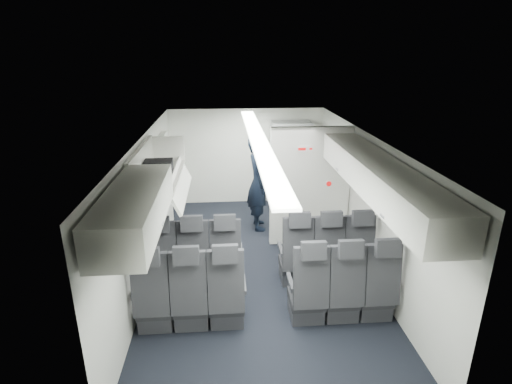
{
  "coord_description": "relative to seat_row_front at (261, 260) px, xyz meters",
  "views": [
    {
      "loc": [
        -0.49,
        -5.74,
        3.35
      ],
      "look_at": [
        0.0,
        0.4,
        1.15
      ],
      "focal_mm": 28.0,
      "sensor_mm": 36.0,
      "label": 1
    }
  ],
  "objects": [
    {
      "name": "cabin_shell",
      "position": [
        0.0,
        0.53,
        0.72
      ],
      "size": [
        3.41,
        6.01,
        2.16
      ],
      "color": "black",
      "rests_on": "ground"
    },
    {
      "name": "seat_row_front",
      "position": [
        0.0,
        0.0,
        0.0
      ],
      "size": [
        3.33,
        0.56,
        1.24
      ],
      "color": "black",
      "rests_on": "cabin_shell"
    },
    {
      "name": "seat_row_mid",
      "position": [
        0.0,
        -0.9,
        0.0
      ],
      "size": [
        3.33,
        0.56,
        1.24
      ],
      "color": "black",
      "rests_on": "cabin_shell"
    },
    {
      "name": "overhead_bin_left_rear",
      "position": [
        -1.4,
        -1.47,
        1.46
      ],
      "size": [
        0.53,
        1.8,
        0.4
      ],
      "color": "white",
      "rests_on": "cabin_shell"
    },
    {
      "name": "overhead_bin_left_front_open",
      "position": [
        -1.44,
        0.28,
        1.33
      ],
      "size": [
        0.64,
        1.7,
        0.72
      ],
      "color": "#9E9E93",
      "rests_on": "cabin_shell"
    },
    {
      "name": "overhead_bin_right_rear",
      "position": [
        1.4,
        -1.47,
        1.46
      ],
      "size": [
        0.53,
        1.8,
        0.4
      ],
      "color": "white",
      "rests_on": "cabin_shell"
    },
    {
      "name": "overhead_bin_right_front",
      "position": [
        1.4,
        0.28,
        1.46
      ],
      "size": [
        0.53,
        1.7,
        0.4
      ],
      "color": "white",
      "rests_on": "cabin_shell"
    },
    {
      "name": "bulkhead_partition",
      "position": [
        0.98,
        1.33,
        0.67
      ],
      "size": [
        1.4,
        0.15,
        2.13
      ],
      "color": "silver",
      "rests_on": "cabin_shell"
    },
    {
      "name": "galley_unit",
      "position": [
        0.95,
        3.25,
        0.55
      ],
      "size": [
        0.85,
        0.52,
        1.9
      ],
      "color": "#939399",
      "rests_on": "cabin_shell"
    },
    {
      "name": "boarding_door",
      "position": [
        -1.64,
        2.09,
        0.55
      ],
      "size": [
        0.12,
        1.27,
        1.86
      ],
      "color": "silver",
      "rests_on": "cabin_shell"
    },
    {
      "name": "flight_attendant",
      "position": [
        0.14,
        2.07,
        0.53
      ],
      "size": [
        0.49,
        0.71,
        1.86
      ],
      "primitive_type": "imported",
      "rotation": [
        0.0,
        0.0,
        1.64
      ],
      "color": "black",
      "rests_on": "ground"
    },
    {
      "name": "carry_on_bag",
      "position": [
        -1.42,
        0.27,
        1.38
      ],
      "size": [
        0.4,
        0.29,
        0.23
      ],
      "primitive_type": "cube",
      "rotation": [
        0.0,
        0.0,
        0.05
      ],
      "color": "black",
      "rests_on": "overhead_bin_left_front_open"
    },
    {
      "name": "papers",
      "position": [
        0.33,
        2.02,
        0.67
      ],
      "size": [
        0.17,
        0.1,
        0.13
      ],
      "primitive_type": "cube",
      "rotation": [
        0.0,
        0.0,
        0.51
      ],
      "color": "white",
      "rests_on": "flight_attendant"
    }
  ]
}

